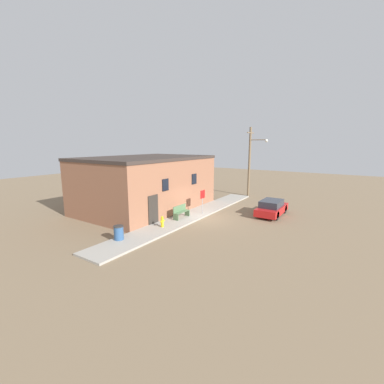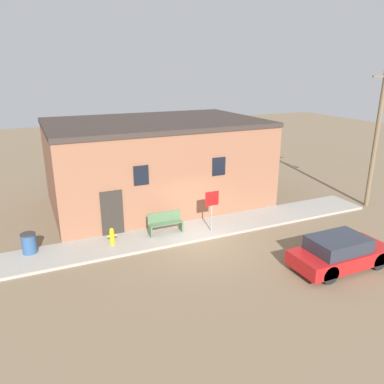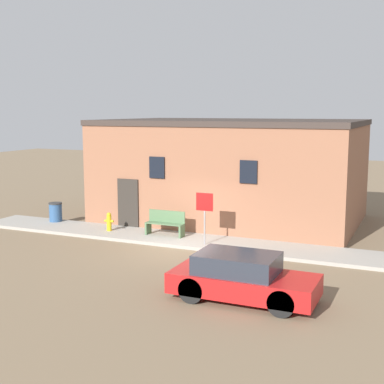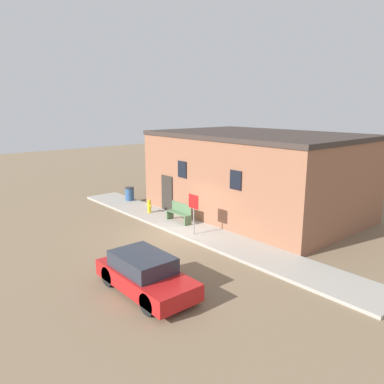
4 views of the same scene
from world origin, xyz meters
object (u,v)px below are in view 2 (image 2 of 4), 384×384
at_px(utility_pole, 379,133).
at_px(trash_bin, 29,243).
at_px(fire_hydrant, 112,236).
at_px(bench, 165,223).
at_px(stop_sign, 212,204).
at_px(parked_car, 340,252).

bearing_deg(utility_pole, trash_bin, 175.13).
xyz_separation_m(fire_hydrant, trash_bin, (-3.26, 0.66, 0.04)).
distance_m(bench, trash_bin, 5.81).
distance_m(stop_sign, trash_bin, 7.94).
relative_size(fire_hydrant, utility_pole, 0.10).
distance_m(stop_sign, utility_pole, 10.09).
height_order(trash_bin, parked_car, parked_car).
xyz_separation_m(fire_hydrant, bench, (2.52, 0.23, 0.10)).
distance_m(trash_bin, parked_car, 12.40).
bearing_deg(fire_hydrant, utility_pole, -3.35).
height_order(bench, utility_pole, utility_pole).
distance_m(fire_hydrant, parked_car, 9.28).
distance_m(fire_hydrant, stop_sign, 4.67).
bearing_deg(utility_pole, bench, 174.84).
bearing_deg(utility_pole, parked_car, -146.11).
height_order(bench, trash_bin, bench).
bearing_deg(trash_bin, bench, -4.26).
height_order(trash_bin, utility_pole, utility_pole).
relative_size(bench, trash_bin, 1.86).
bearing_deg(parked_car, stop_sign, 122.70).
distance_m(utility_pole, parked_car, 8.75).
relative_size(fire_hydrant, bench, 0.49).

